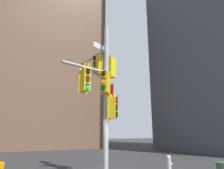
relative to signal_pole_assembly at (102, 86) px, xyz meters
name	(u,v)px	position (x,y,z in m)	size (l,w,h in m)	color
building_mid_block	(42,54)	(-0.62, 22.87, 10.30)	(15.39, 15.39, 28.89)	brown
signal_pole_assembly	(102,86)	(0.00, 0.00, 0.00)	(2.92, 3.20, 7.31)	#B2B2B5
fire_hydrant	(169,163)	(3.70, -0.33, -3.75)	(0.33, 0.23, 0.76)	silver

